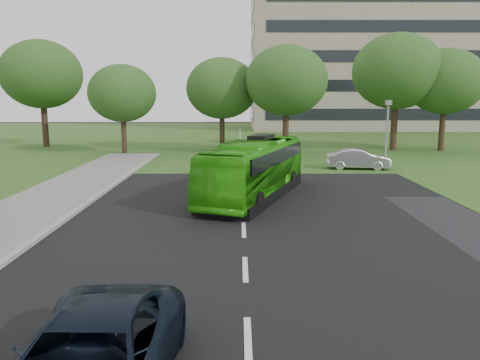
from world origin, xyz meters
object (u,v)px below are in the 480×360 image
at_px(tree_park_c, 286,81).
at_px(bus, 255,169).
at_px(sedan, 358,159).
at_px(office_building, 378,49).
at_px(camera_pole, 387,125).
at_px(tree_park_f, 41,74).
at_px(tree_park_d, 397,71).
at_px(tree_park_e, 445,82).
at_px(tree_park_a, 122,93).
at_px(tree_park_b, 222,88).

bearing_deg(tree_park_c, bus, -100.41).
bearing_deg(tree_park_c, sedan, -63.70).
height_order(office_building, bus, office_building).
bearing_deg(bus, camera_pole, 65.87).
xyz_separation_m(tree_park_f, bus, (19.95, -23.90, -5.65)).
bearing_deg(sedan, tree_park_d, -21.30).
relative_size(tree_park_e, bus, 0.92).
bearing_deg(sedan, tree_park_c, 33.05).
distance_m(office_building, tree_park_c, 41.27).
xyz_separation_m(tree_park_e, bus, (-17.81, -20.30, -4.85)).
bearing_deg(tree_park_a, camera_pole, -22.51).
bearing_deg(bus, tree_park_f, 150.10).
bearing_deg(tree_park_a, tree_park_f, 147.12).
bearing_deg(camera_pole, tree_park_c, 141.08).
height_order(office_building, tree_park_d, office_building).
height_order(tree_park_d, tree_park_f, tree_park_d).
bearing_deg(tree_park_b, tree_park_a, -166.94).
distance_m(bus, camera_pole, 13.53).
bearing_deg(tree_park_f, tree_park_a, -32.88).
height_order(tree_park_d, tree_park_e, tree_park_d).
height_order(office_building, sedan, office_building).
height_order(tree_park_e, tree_park_f, tree_park_f).
bearing_deg(tree_park_d, sedan, -118.04).
distance_m(tree_park_e, camera_pole, 13.99).
distance_m(tree_park_f, sedan, 31.70).
relative_size(tree_park_a, bus, 0.76).
bearing_deg(tree_park_d, tree_park_c, -163.27).
bearing_deg(tree_park_e, sedan, -133.08).
relative_size(tree_park_a, tree_park_f, 0.74).
distance_m(tree_park_c, tree_park_d, 10.78).
xyz_separation_m(bus, sedan, (7.38, 9.15, -0.70)).
distance_m(tree_park_d, sedan, 14.55).
bearing_deg(tree_park_e, tree_park_a, -175.26).
distance_m(tree_park_a, tree_park_d, 24.46).
distance_m(office_building, tree_park_d, 34.77).
distance_m(tree_park_e, bus, 27.44).
xyz_separation_m(tree_park_b, tree_park_e, (20.11, 0.41, 0.61)).
height_order(tree_park_a, tree_park_b, tree_park_b).
bearing_deg(tree_park_e, office_building, 84.02).
distance_m(office_building, tree_park_b, 42.16).
relative_size(bus, camera_pole, 2.15).
xyz_separation_m(tree_park_b, bus, (2.30, -19.89, -4.24)).
bearing_deg(tree_park_e, tree_park_f, 174.56).
bearing_deg(tree_park_d, tree_park_e, -4.67).
xyz_separation_m(tree_park_c, tree_park_e, (14.59, 2.74, 0.01)).
height_order(tree_park_a, tree_park_e, tree_park_e).
height_order(tree_park_c, bus, tree_park_c).
bearing_deg(office_building, bus, -111.54).
relative_size(tree_park_a, camera_pole, 1.64).
bearing_deg(camera_pole, tree_park_e, 65.13).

